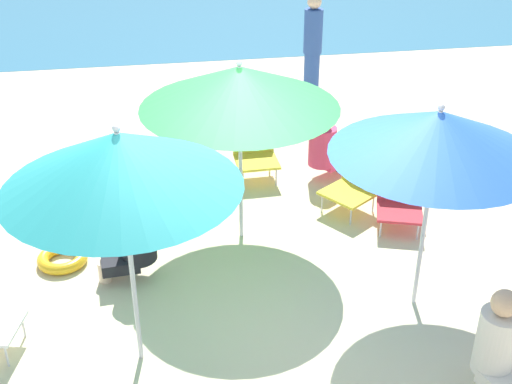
# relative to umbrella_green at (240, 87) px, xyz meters

# --- Properties ---
(ground_plane) EXTENTS (40.00, 40.00, 0.00)m
(ground_plane) POSITION_rel_umbrella_green_xyz_m (-0.04, -1.05, -1.69)
(ground_plane) COLOR beige
(umbrella_green) EXTENTS (1.96, 1.96, 1.96)m
(umbrella_green) POSITION_rel_umbrella_green_xyz_m (0.00, 0.00, 0.00)
(umbrella_green) COLOR silver
(umbrella_green) RESTS_ON ground_plane
(umbrella_teal) EXTENTS (1.77, 1.77, 2.13)m
(umbrella_teal) POSITION_rel_umbrella_green_xyz_m (-1.10, -1.72, 0.16)
(umbrella_teal) COLOR silver
(umbrella_teal) RESTS_ON ground_plane
(umbrella_blue) EXTENTS (1.77, 1.77, 1.98)m
(umbrella_blue) POSITION_rel_umbrella_green_xyz_m (1.42, -1.39, 0.03)
(umbrella_blue) COLOR silver
(umbrella_blue) RESTS_ON ground_plane
(beach_chair_a) EXTENTS (0.79, 0.77, 0.67)m
(beach_chair_a) POSITION_rel_umbrella_green_xyz_m (1.36, 0.36, -1.36)
(beach_chair_a) COLOR gold
(beach_chair_a) RESTS_ON ground_plane
(beach_chair_c) EXTENTS (0.65, 0.66, 0.57)m
(beach_chair_c) POSITION_rel_umbrella_green_xyz_m (-1.16, 0.67, -1.39)
(beach_chair_c) COLOR gold
(beach_chair_c) RESTS_ON ground_plane
(beach_chair_d) EXTENTS (0.53, 0.58, 0.60)m
(beach_chair_d) POSITION_rel_umbrella_green_xyz_m (0.36, 1.31, -1.37)
(beach_chair_d) COLOR gold
(beach_chair_d) RESTS_ON ground_plane
(beach_chair_e) EXTENTS (0.63, 0.68, 0.54)m
(beach_chair_e) POSITION_rel_umbrella_green_xyz_m (1.74, -0.05, -1.41)
(beach_chair_e) COLOR red
(beach_chair_e) RESTS_ON ground_plane
(person_a) EXTENTS (0.41, 0.54, 0.99)m
(person_a) POSITION_rel_umbrella_green_xyz_m (1.59, -2.61, -1.19)
(person_a) COLOR silver
(person_a) RESTS_ON ground_plane
(person_b) EXTENTS (0.58, 0.38, 0.88)m
(person_b) POSITION_rel_umbrella_green_xyz_m (-1.13, -0.57, -1.27)
(person_b) COLOR black
(person_b) RESTS_ON ground_plane
(person_c) EXTENTS (0.28, 0.28, 1.65)m
(person_c) POSITION_rel_umbrella_green_xyz_m (1.62, 3.63, -0.84)
(person_c) COLOR #2D519E
(person_c) RESTS_ON ground_plane
(person_d) EXTENTS (0.56, 0.49, 0.89)m
(person_d) POSITION_rel_umbrella_green_xyz_m (1.19, 1.13, -1.27)
(person_d) COLOR #DB3866
(person_d) RESTS_ON ground_plane
(swim_ring) EXTENTS (0.50, 0.50, 0.12)m
(swim_ring) POSITION_rel_umbrella_green_xyz_m (-1.86, -0.22, -1.63)
(swim_ring) COLOR yellow
(swim_ring) RESTS_ON ground_plane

